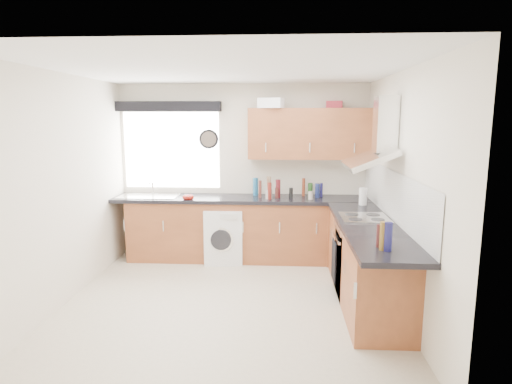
# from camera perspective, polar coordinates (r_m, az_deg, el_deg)

# --- Properties ---
(ground_plane) EXTENTS (3.60, 3.60, 0.00)m
(ground_plane) POSITION_cam_1_polar(r_m,az_deg,el_deg) (4.90, -3.62, -14.50)
(ground_plane) COLOR beige
(ceiling) EXTENTS (3.60, 3.60, 0.02)m
(ceiling) POSITION_cam_1_polar(r_m,az_deg,el_deg) (4.49, -3.98, 16.00)
(ceiling) COLOR white
(ceiling) RESTS_ON wall_back
(wall_back) EXTENTS (3.60, 0.02, 2.50)m
(wall_back) POSITION_cam_1_polar(r_m,az_deg,el_deg) (6.30, -1.77, 2.84)
(wall_back) COLOR silver
(wall_back) RESTS_ON ground_plane
(wall_front) EXTENTS (3.60, 0.02, 2.50)m
(wall_front) POSITION_cam_1_polar(r_m,az_deg,el_deg) (2.79, -8.36, -6.21)
(wall_front) COLOR silver
(wall_front) RESTS_ON ground_plane
(wall_left) EXTENTS (0.02, 3.60, 2.50)m
(wall_left) POSITION_cam_1_polar(r_m,az_deg,el_deg) (5.07, -24.40, 0.26)
(wall_left) COLOR silver
(wall_left) RESTS_ON ground_plane
(wall_right) EXTENTS (0.02, 3.60, 2.50)m
(wall_right) POSITION_cam_1_polar(r_m,az_deg,el_deg) (4.66, 18.74, -0.16)
(wall_right) COLOR silver
(wall_right) RESTS_ON ground_plane
(window) EXTENTS (1.40, 0.02, 1.10)m
(window) POSITION_cam_1_polar(r_m,az_deg,el_deg) (6.44, -11.18, 5.50)
(window) COLOR white
(window) RESTS_ON wall_back
(window_blind) EXTENTS (1.50, 0.18, 0.14)m
(window_blind) POSITION_cam_1_polar(r_m,az_deg,el_deg) (6.34, -11.58, 11.12)
(window_blind) COLOR black
(window_blind) RESTS_ON wall_back
(splashback) EXTENTS (0.01, 3.00, 0.54)m
(splashback) POSITION_cam_1_polar(r_m,az_deg,el_deg) (4.96, 17.68, -0.35)
(splashback) COLOR white
(splashback) RESTS_ON wall_right
(base_cab_back) EXTENTS (3.00, 0.58, 0.86)m
(base_cab_back) POSITION_cam_1_polar(r_m,az_deg,el_deg) (6.18, -2.90, -5.05)
(base_cab_back) COLOR brown
(base_cab_back) RESTS_ON ground_plane
(base_cab_corner) EXTENTS (0.60, 0.60, 0.86)m
(base_cab_corner) POSITION_cam_1_polar(r_m,az_deg,el_deg) (6.21, 12.00, -5.19)
(base_cab_corner) COLOR brown
(base_cab_corner) RESTS_ON ground_plane
(base_cab_right) EXTENTS (0.58, 2.10, 0.86)m
(base_cab_right) POSITION_cam_1_polar(r_m,az_deg,el_deg) (4.94, 14.46, -9.23)
(base_cab_right) COLOR brown
(base_cab_right) RESTS_ON ground_plane
(worktop_back) EXTENTS (3.60, 0.62, 0.05)m
(worktop_back) POSITION_cam_1_polar(r_m,az_deg,el_deg) (6.06, -2.00, -0.93)
(worktop_back) COLOR black
(worktop_back) RESTS_ON base_cab_back
(worktop_right) EXTENTS (0.62, 2.42, 0.05)m
(worktop_right) POSITION_cam_1_polar(r_m,az_deg,el_deg) (4.67, 14.93, -4.54)
(worktop_right) COLOR black
(worktop_right) RESTS_ON base_cab_right
(sink) EXTENTS (0.84, 0.46, 0.10)m
(sink) POSITION_cam_1_polar(r_m,az_deg,el_deg) (6.31, -14.12, -0.19)
(sink) COLOR silver
(sink) RESTS_ON worktop_back
(oven) EXTENTS (0.56, 0.58, 0.85)m
(oven) POSITION_cam_1_polar(r_m,az_deg,el_deg) (5.08, 14.03, -8.74)
(oven) COLOR black
(oven) RESTS_ON ground_plane
(hob_plate) EXTENTS (0.52, 0.52, 0.01)m
(hob_plate) POSITION_cam_1_polar(r_m,az_deg,el_deg) (4.94, 14.26, -3.32)
(hob_plate) COLOR silver
(hob_plate) RESTS_ON worktop_right
(extractor_hood) EXTENTS (0.52, 0.78, 0.66)m
(extractor_hood) POSITION_cam_1_polar(r_m,az_deg,el_deg) (4.85, 15.86, 6.55)
(extractor_hood) COLOR silver
(extractor_hood) RESTS_ON wall_right
(upper_cabinets) EXTENTS (1.70, 0.35, 0.70)m
(upper_cabinets) POSITION_cam_1_polar(r_m,az_deg,el_deg) (6.07, 7.11, 7.72)
(upper_cabinets) COLOR brown
(upper_cabinets) RESTS_ON wall_back
(washing_machine) EXTENTS (0.58, 0.56, 0.77)m
(washing_machine) POSITION_cam_1_polar(r_m,az_deg,el_deg) (6.10, -4.36, -5.71)
(washing_machine) COLOR white
(washing_machine) RESTS_ON ground_plane
(wall_clock) EXTENTS (0.28, 0.04, 0.28)m
(wall_clock) POSITION_cam_1_polar(r_m,az_deg,el_deg) (6.28, -6.35, 7.01)
(wall_clock) COLOR black
(wall_clock) RESTS_ON wall_back
(casserole) EXTENTS (0.37, 0.31, 0.13)m
(casserole) POSITION_cam_1_polar(r_m,az_deg,el_deg) (5.95, 2.03, 11.77)
(casserole) COLOR white
(casserole) RESTS_ON upper_cabinets
(storage_box) EXTENTS (0.25, 0.22, 0.10)m
(storage_box) POSITION_cam_1_polar(r_m,az_deg,el_deg) (6.19, 10.41, 11.38)
(storage_box) COLOR #A62836
(storage_box) RESTS_ON upper_cabinets
(utensil_pot) EXTENTS (0.11, 0.11, 0.13)m
(utensil_pot) POSITION_cam_1_polar(r_m,az_deg,el_deg) (5.92, 1.72, -0.31)
(utensil_pot) COLOR gray
(utensil_pot) RESTS_ON worktop_back
(kitchen_roll) EXTENTS (0.12, 0.12, 0.22)m
(kitchen_roll) POSITION_cam_1_polar(r_m,az_deg,el_deg) (5.67, 14.09, -0.58)
(kitchen_roll) COLOR white
(kitchen_roll) RESTS_ON worktop_right
(tomato_cluster) EXTENTS (0.15, 0.15, 0.06)m
(tomato_cluster) POSITION_cam_1_polar(r_m,az_deg,el_deg) (5.96, -9.04, -0.68)
(tomato_cluster) COLOR #A0170D
(tomato_cluster) RESTS_ON worktop_back
(jar_0) EXTENTS (0.05, 0.05, 0.15)m
(jar_0) POSITION_cam_1_polar(r_m,az_deg,el_deg) (5.97, 2.78, -0.13)
(jar_0) COLOR #53221D
(jar_0) RESTS_ON worktop_back
(jar_1) EXTENTS (0.07, 0.07, 0.11)m
(jar_1) POSITION_cam_1_polar(r_m,az_deg,el_deg) (5.93, 7.28, -0.46)
(jar_1) COLOR #B4A699
(jar_1) RESTS_ON worktop_back
(jar_2) EXTENTS (0.07, 0.07, 0.26)m
(jar_2) POSITION_cam_1_polar(r_m,az_deg,el_deg) (6.01, 2.96, 0.45)
(jar_2) COLOR #541117
(jar_2) RESTS_ON worktop_back
(jar_3) EXTENTS (0.05, 0.05, 0.15)m
(jar_3) POSITION_cam_1_polar(r_m,az_deg,el_deg) (5.98, 4.68, -0.15)
(jar_3) COLOR black
(jar_3) RESTS_ON worktop_back
(jar_4) EXTENTS (0.07, 0.07, 0.18)m
(jar_4) POSITION_cam_1_polar(r_m,az_deg,el_deg) (6.19, 7.24, 0.33)
(jar_4) COLOR #25521D
(jar_4) RESTS_ON worktop_back
(jar_5) EXTENTS (0.07, 0.07, 0.25)m
(jar_5) POSITION_cam_1_polar(r_m,az_deg,el_deg) (6.19, -0.07, 0.73)
(jar_5) COLOR #1D608E
(jar_5) RESTS_ON worktop_back
(jar_6) EXTENTS (0.06, 0.06, 0.23)m
(jar_6) POSITION_cam_1_polar(r_m,az_deg,el_deg) (5.88, 1.81, 0.13)
(jar_6) COLOR maroon
(jar_6) RESTS_ON worktop_back
(jar_7) EXTENTS (0.04, 0.04, 0.24)m
(jar_7) POSITION_cam_1_polar(r_m,az_deg,el_deg) (6.00, 0.55, 0.39)
(jar_7) COLOR #57261F
(jar_7) RESTS_ON worktop_back
(jar_8) EXTENTS (0.04, 0.04, 0.20)m
(jar_8) POSITION_cam_1_polar(r_m,az_deg,el_deg) (6.14, 8.70, 0.27)
(jar_8) COLOR navy
(jar_8) RESTS_ON worktop_back
(jar_9) EXTENTS (0.07, 0.07, 0.20)m
(jar_9) POSITION_cam_1_polar(r_m,az_deg,el_deg) (6.06, 8.19, 0.19)
(jar_9) COLOR #172150
(jar_9) RESTS_ON worktop_back
(jar_10) EXTENTS (0.04, 0.04, 0.25)m
(jar_10) POSITION_cam_1_polar(r_m,az_deg,el_deg) (6.19, 6.35, 0.67)
(jar_10) COLOR maroon
(jar_10) RESTS_ON worktop_back
(bottle_0) EXTENTS (0.05, 0.05, 0.25)m
(bottle_0) POSITION_cam_1_polar(r_m,az_deg,el_deg) (3.79, 16.55, -5.64)
(bottle_0) COLOR brown
(bottle_0) RESTS_ON worktop_right
(bottle_1) EXTENTS (0.07, 0.07, 0.25)m
(bottle_1) POSITION_cam_1_polar(r_m,az_deg,el_deg) (3.77, 17.21, -5.72)
(bottle_1) COLOR #191854
(bottle_1) RESTS_ON worktop_right
(bottle_2) EXTENTS (0.06, 0.06, 0.20)m
(bottle_2) POSITION_cam_1_polar(r_m,az_deg,el_deg) (3.87, 16.19, -5.63)
(bottle_2) COLOR #3B1516
(bottle_2) RESTS_ON worktop_right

